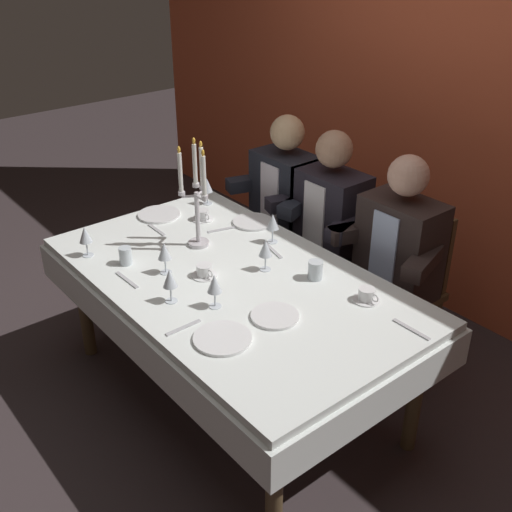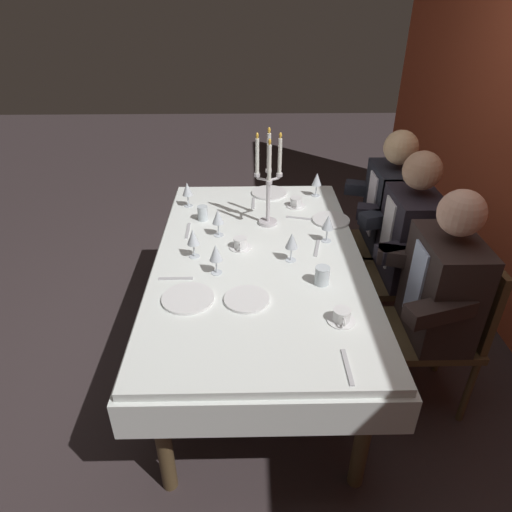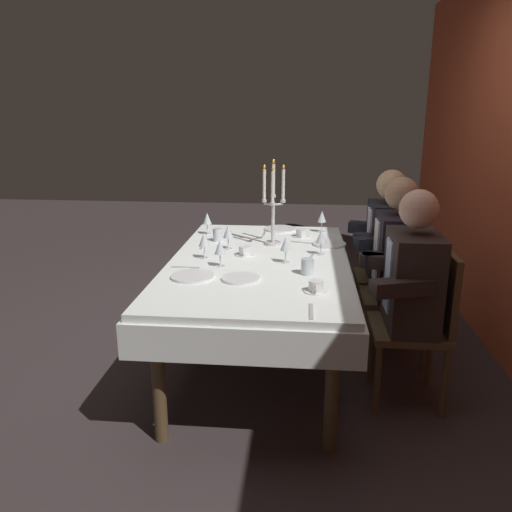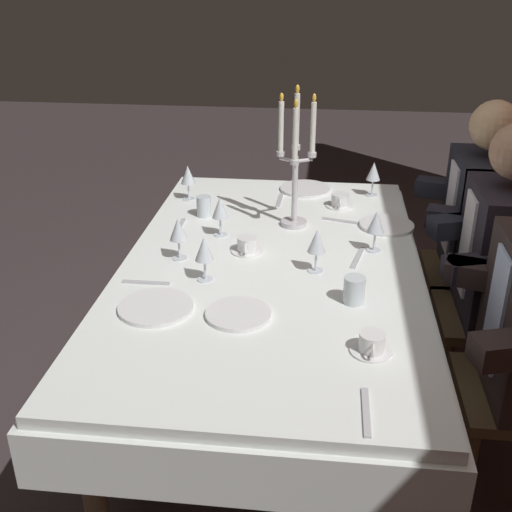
% 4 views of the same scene
% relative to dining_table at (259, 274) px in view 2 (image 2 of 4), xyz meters
% --- Properties ---
extents(ground_plane, '(12.00, 12.00, 0.00)m').
position_rel_dining_table_xyz_m(ground_plane, '(0.00, 0.00, -0.62)').
color(ground_plane, '#372D2E').
extents(dining_table, '(1.94, 1.14, 0.74)m').
position_rel_dining_table_xyz_m(dining_table, '(0.00, 0.00, 0.00)').
color(dining_table, white).
rests_on(dining_table, ground_plane).
extents(candelabra, '(0.15, 0.17, 0.59)m').
position_rel_dining_table_xyz_m(candelabra, '(-0.37, 0.06, 0.38)').
color(candelabra, silver).
rests_on(candelabra, dining_table).
extents(dinner_plate_0, '(0.24, 0.24, 0.01)m').
position_rel_dining_table_xyz_m(dinner_plate_0, '(-0.82, 0.09, 0.13)').
color(dinner_plate_0, white).
rests_on(dinner_plate_0, dining_table).
extents(dinner_plate_1, '(0.23, 0.23, 0.01)m').
position_rel_dining_table_xyz_m(dinner_plate_1, '(-0.40, 0.45, 0.13)').
color(dinner_plate_1, white).
rests_on(dinner_plate_1, dining_table).
extents(dinner_plate_2, '(0.24, 0.24, 0.01)m').
position_rel_dining_table_xyz_m(dinner_plate_2, '(0.39, -0.34, 0.13)').
color(dinner_plate_2, white).
rests_on(dinner_plate_2, dining_table).
extents(dinner_plate_3, '(0.21, 0.21, 0.01)m').
position_rel_dining_table_xyz_m(dinner_plate_3, '(0.40, -0.07, 0.13)').
color(dinner_plate_3, white).
rests_on(dinner_plate_3, dining_table).
extents(wine_glass_0, '(0.07, 0.07, 0.16)m').
position_rel_dining_table_xyz_m(wine_glass_0, '(0.17, -0.22, 0.23)').
color(wine_glass_0, silver).
rests_on(wine_glass_0, dining_table).
extents(wine_glass_1, '(0.07, 0.07, 0.16)m').
position_rel_dining_table_xyz_m(wine_glass_1, '(0.01, -0.34, 0.23)').
color(wine_glass_1, silver).
rests_on(wine_glass_1, dining_table).
extents(wine_glass_2, '(0.07, 0.07, 0.16)m').
position_rel_dining_table_xyz_m(wine_glass_2, '(0.06, 0.17, 0.24)').
color(wine_glass_2, silver).
rests_on(wine_glass_2, dining_table).
extents(wine_glass_3, '(0.07, 0.07, 0.16)m').
position_rel_dining_table_xyz_m(wine_glass_3, '(-0.63, -0.44, 0.23)').
color(wine_glass_3, silver).
rests_on(wine_glass_3, dining_table).
extents(wine_glass_4, '(0.07, 0.07, 0.16)m').
position_rel_dining_table_xyz_m(wine_glass_4, '(-0.15, 0.39, 0.23)').
color(wine_glass_4, silver).
rests_on(wine_glass_4, dining_table).
extents(wine_glass_5, '(0.07, 0.07, 0.16)m').
position_rel_dining_table_xyz_m(wine_glass_5, '(-0.78, 0.41, 0.23)').
color(wine_glass_5, silver).
rests_on(wine_glass_5, dining_table).
extents(wine_glass_6, '(0.07, 0.07, 0.16)m').
position_rel_dining_table_xyz_m(wine_glass_6, '(-0.23, -0.23, 0.23)').
color(wine_glass_6, silver).
rests_on(wine_glass_6, dining_table).
extents(water_tumbler_0, '(0.07, 0.07, 0.09)m').
position_rel_dining_table_xyz_m(water_tumbler_0, '(0.27, 0.30, 0.16)').
color(water_tumbler_0, silver).
rests_on(water_tumbler_0, dining_table).
extents(water_tumbler_1, '(0.06, 0.06, 0.09)m').
position_rel_dining_table_xyz_m(water_tumbler_1, '(-0.43, -0.33, 0.16)').
color(water_tumbler_1, silver).
rests_on(water_tumbler_1, dining_table).
extents(coffee_cup_0, '(0.13, 0.12, 0.06)m').
position_rel_dining_table_xyz_m(coffee_cup_0, '(-0.61, 0.26, 0.15)').
color(coffee_cup_0, white).
rests_on(coffee_cup_0, dining_table).
extents(coffee_cup_1, '(0.13, 0.12, 0.06)m').
position_rel_dining_table_xyz_m(coffee_cup_1, '(-0.08, -0.10, 0.15)').
color(coffee_cup_1, white).
rests_on(coffee_cup_1, dining_table).
extents(coffee_cup_2, '(0.13, 0.12, 0.06)m').
position_rel_dining_table_xyz_m(coffee_cup_2, '(0.56, 0.34, 0.15)').
color(coffee_cup_2, white).
rests_on(coffee_cup_2, dining_table).
extents(spoon_0, '(0.02, 0.17, 0.01)m').
position_rel_dining_table_xyz_m(spoon_0, '(0.22, -0.42, 0.12)').
color(spoon_0, '#B7B7BC').
rests_on(spoon_0, dining_table).
extents(knife_1, '(0.19, 0.02, 0.01)m').
position_rel_dining_table_xyz_m(knife_1, '(-0.28, -0.41, 0.12)').
color(knife_1, '#B7B7BC').
rests_on(knife_1, dining_table).
extents(knife_2, '(0.19, 0.02, 0.01)m').
position_rel_dining_table_xyz_m(knife_2, '(0.83, 0.32, 0.12)').
color(knife_2, '#B7B7BC').
rests_on(knife_2, dining_table).
extents(fork_3, '(0.17, 0.02, 0.01)m').
position_rel_dining_table_xyz_m(fork_3, '(-0.66, -0.02, 0.12)').
color(fork_3, '#B7B7BC').
rests_on(fork_3, dining_table).
extents(fork_4, '(0.06, 0.17, 0.01)m').
position_rel_dining_table_xyz_m(fork_4, '(-0.43, 0.27, 0.12)').
color(fork_4, '#B7B7BC').
rests_on(fork_4, dining_table).
extents(knife_5, '(0.19, 0.06, 0.01)m').
position_rel_dining_table_xyz_m(knife_5, '(-0.07, 0.32, 0.12)').
color(knife_5, '#B7B7BC').
rests_on(knife_5, dining_table).
extents(seated_diner_0, '(0.63, 0.48, 1.24)m').
position_rel_dining_table_xyz_m(seated_diner_0, '(-0.60, 0.89, 0.11)').
color(seated_diner_0, brown).
rests_on(seated_diner_0, ground_plane).
extents(seated_diner_1, '(0.63, 0.48, 1.24)m').
position_rel_dining_table_xyz_m(seated_diner_1, '(-0.21, 0.89, 0.11)').
color(seated_diner_1, brown).
rests_on(seated_diner_1, ground_plane).
extents(seated_diner_2, '(0.63, 0.48, 1.24)m').
position_rel_dining_table_xyz_m(seated_diner_2, '(0.31, 0.89, 0.11)').
color(seated_diner_2, brown).
rests_on(seated_diner_2, ground_plane).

